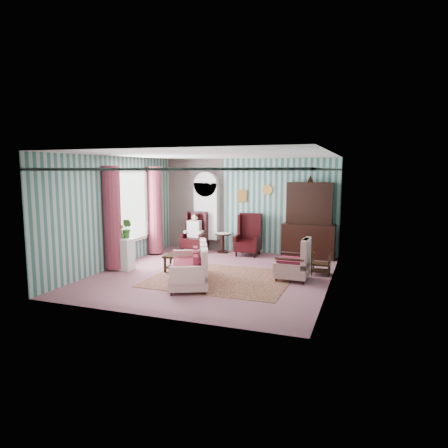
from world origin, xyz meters
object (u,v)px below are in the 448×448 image
(seated_woman, at_px, (194,233))
(plant_stand, at_px, (122,254))
(wingback_left, at_px, (194,232))
(coffee_table, at_px, (183,264))
(dresser_hutch, at_px, (309,218))
(wingback_right, at_px, (248,235))
(bookcase, at_px, (206,215))
(nest_table, at_px, (321,264))
(round_side_table, at_px, (223,243))
(floral_armchair, at_px, (292,260))
(sofa, at_px, (188,263))

(seated_woman, xyz_separation_m, plant_stand, (-0.80, -2.75, -0.19))
(wingback_left, xyz_separation_m, coffee_table, (0.79, -2.44, -0.41))
(dresser_hutch, height_order, wingback_left, dresser_hutch)
(dresser_hutch, height_order, wingback_right, dresser_hutch)
(dresser_hutch, relative_size, wingback_left, 1.89)
(bookcase, distance_m, nest_table, 4.37)
(wingback_right, relative_size, plant_stand, 1.56)
(coffee_table, bearing_deg, bookcase, 100.75)
(round_side_table, bearing_deg, seated_woman, -170.54)
(plant_stand, bearing_deg, floral_armchair, 6.64)
(seated_woman, xyz_separation_m, coffee_table, (0.79, -2.44, -0.38))
(bookcase, height_order, wingback_left, bookcase)
(seated_woman, bearing_deg, floral_armchair, -32.77)
(round_side_table, height_order, floral_armchair, floral_armchair)
(round_side_table, relative_size, plant_stand, 0.75)
(seated_woman, distance_m, coffee_table, 2.60)
(dresser_hutch, relative_size, seated_woman, 2.00)
(wingback_right, distance_m, coffee_table, 2.66)
(plant_stand, bearing_deg, dresser_hutch, 35.08)
(dresser_hutch, relative_size, sofa, 1.29)
(dresser_hutch, distance_m, round_side_table, 2.75)
(bookcase, xyz_separation_m, nest_table, (3.82, -1.94, -0.85))
(sofa, bearing_deg, round_side_table, -16.82)
(wingback_right, distance_m, seated_woman, 1.75)
(nest_table, bearing_deg, bookcase, 153.08)
(nest_table, bearing_deg, round_side_table, 151.80)
(wingback_right, xyz_separation_m, coffee_table, (-0.96, -2.44, -0.41))
(wingback_left, relative_size, floral_armchair, 1.36)
(wingback_left, height_order, wingback_right, same)
(nest_table, height_order, coffee_table, nest_table)
(dresser_hutch, relative_size, floral_armchair, 2.56)
(wingback_right, height_order, round_side_table, wingback_right)
(round_side_table, bearing_deg, coffee_table, -92.47)
(seated_woman, distance_m, sofa, 3.67)
(bookcase, bearing_deg, seated_woman, -122.66)
(plant_stand, relative_size, floral_armchair, 0.87)
(wingback_right, xyz_separation_m, round_side_table, (-0.85, 0.15, -0.33))
(wingback_left, relative_size, wingback_right, 1.00)
(seated_woman, bearing_deg, sofa, -67.94)
(round_side_table, xyz_separation_m, sofa, (0.48, -3.55, 0.17))
(round_side_table, bearing_deg, plant_stand, -120.38)
(bookcase, xyz_separation_m, floral_armchair, (3.25, -2.64, -0.66))
(wingback_right, xyz_separation_m, sofa, (-0.37, -3.40, -0.15))
(wingback_left, bearing_deg, floral_armchair, -32.77)
(dresser_hutch, bearing_deg, wingback_right, -171.23)
(bookcase, relative_size, dresser_hutch, 0.95)
(wingback_left, height_order, nest_table, wingback_left)
(bookcase, height_order, nest_table, bookcase)
(wingback_left, height_order, floral_armchair, wingback_left)
(seated_woman, height_order, plant_stand, seated_woman)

